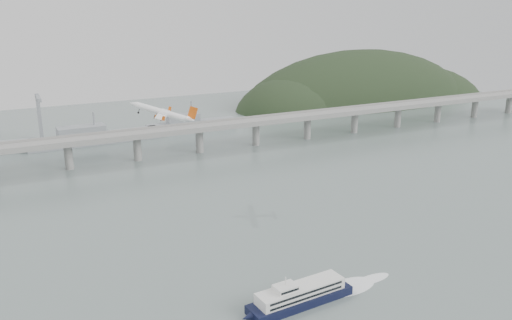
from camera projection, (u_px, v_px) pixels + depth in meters
ground at (307, 264)px, 253.47m from camera, size 900.00×900.00×0.00m
bridge at (173, 134)px, 420.08m from camera, size 800.00×22.00×23.90m
headland at (367, 114)px, 663.53m from camera, size 365.00×155.00×156.00m
ferry at (300, 295)px, 219.94m from camera, size 76.06×17.68×14.34m
airliner at (163, 113)px, 294.92m from camera, size 35.36×33.24×13.75m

